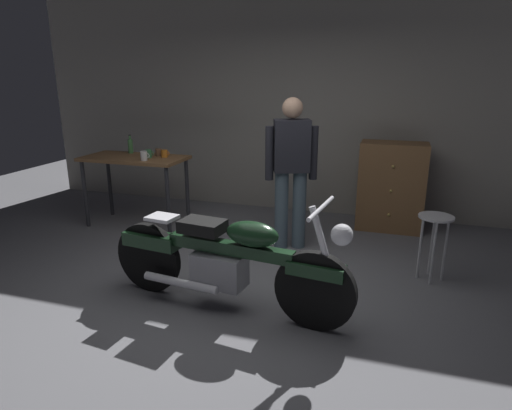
# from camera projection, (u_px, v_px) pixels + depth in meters

# --- Properties ---
(ground_plane) EXTENTS (12.00, 12.00, 0.00)m
(ground_plane) POSITION_uv_depth(u_px,v_px,m) (232.00, 296.00, 3.93)
(ground_plane) COLOR slate
(back_wall) EXTENTS (8.00, 0.12, 3.10)m
(back_wall) POSITION_uv_depth(u_px,v_px,m) (302.00, 101.00, 6.04)
(back_wall) COLOR gray
(back_wall) RESTS_ON ground_plane
(workbench) EXTENTS (1.30, 0.64, 0.90)m
(workbench) POSITION_uv_depth(u_px,v_px,m) (135.00, 165.00, 5.58)
(workbench) COLOR brown
(workbench) RESTS_ON ground_plane
(motorcycle) EXTENTS (2.18, 0.60, 1.00)m
(motorcycle) POSITION_uv_depth(u_px,v_px,m) (226.00, 259.00, 3.60)
(motorcycle) COLOR black
(motorcycle) RESTS_ON ground_plane
(person_standing) EXTENTS (0.54, 0.34, 1.67)m
(person_standing) POSITION_uv_depth(u_px,v_px,m) (291.00, 167.00, 4.79)
(person_standing) COLOR slate
(person_standing) RESTS_ON ground_plane
(shop_stool) EXTENTS (0.32, 0.32, 0.64)m
(shop_stool) POSITION_uv_depth(u_px,v_px,m) (435.00, 230.00, 4.11)
(shop_stool) COLOR #B2B2B7
(shop_stool) RESTS_ON ground_plane
(wooden_dresser) EXTENTS (0.80, 0.47, 1.10)m
(wooden_dresser) POSITION_uv_depth(u_px,v_px,m) (391.00, 187.00, 5.51)
(wooden_dresser) COLOR brown
(wooden_dresser) RESTS_ON ground_plane
(mug_brown_stoneware) EXTENTS (0.12, 0.08, 0.09)m
(mug_brown_stoneware) POSITION_uv_depth(u_px,v_px,m) (159.00, 152.00, 5.60)
(mug_brown_stoneware) COLOR brown
(mug_brown_stoneware) RESTS_ON workbench
(mug_white_ceramic) EXTENTS (0.12, 0.08, 0.11)m
(mug_white_ceramic) POSITION_uv_depth(u_px,v_px,m) (144.00, 156.00, 5.29)
(mug_white_ceramic) COLOR white
(mug_white_ceramic) RESTS_ON workbench
(mug_green_speckled) EXTENTS (0.11, 0.07, 0.10)m
(mug_green_speckled) POSITION_uv_depth(u_px,v_px,m) (149.00, 154.00, 5.46)
(mug_green_speckled) COLOR #3D7F4C
(mug_green_speckled) RESTS_ON workbench
(mug_orange_travel) EXTENTS (0.11, 0.08, 0.09)m
(mug_orange_travel) POSITION_uv_depth(u_px,v_px,m) (165.00, 154.00, 5.51)
(mug_orange_travel) COLOR orange
(mug_orange_travel) RESTS_ON workbench
(bottle) EXTENTS (0.06, 0.06, 0.24)m
(bottle) POSITION_uv_depth(u_px,v_px,m) (130.00, 146.00, 5.78)
(bottle) COLOR #4C8C4C
(bottle) RESTS_ON workbench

